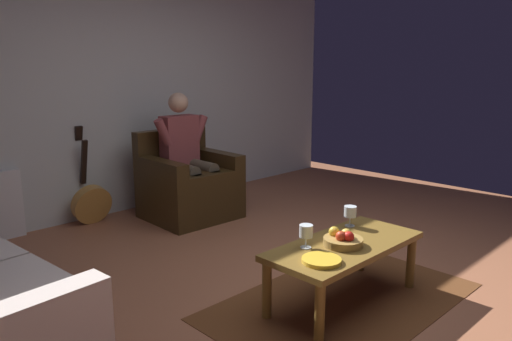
{
  "coord_description": "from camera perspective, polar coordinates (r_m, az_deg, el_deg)",
  "views": [
    {
      "loc": [
        2.71,
        1.87,
        1.54
      ],
      "look_at": [
        -0.09,
        -0.93,
        0.68
      ],
      "focal_mm": 34.35,
      "sensor_mm": 36.0,
      "label": 1
    }
  ],
  "objects": [
    {
      "name": "person_seated",
      "position": [
        4.98,
        -8.08,
        2.18
      ],
      "size": [
        0.64,
        0.59,
        1.26
      ],
      "rotation": [
        0.0,
        0.0,
        -0.04
      ],
      "color": "brown",
      "rests_on": "ground"
    },
    {
      "name": "decorative_dish",
      "position": [
        2.92,
        7.63,
        -10.32
      ],
      "size": [
        0.23,
        0.23,
        0.02
      ],
      "primitive_type": "cylinder",
      "color": "gold",
      "rests_on": "coffee_table"
    },
    {
      "name": "rug",
      "position": [
        3.41,
        10.03,
        -14.69
      ],
      "size": [
        1.83,
        1.12,
        0.01
      ],
      "primitive_type": "cube",
      "rotation": [
        0.0,
        0.0,
        -0.01
      ],
      "color": "brown",
      "rests_on": "ground"
    },
    {
      "name": "ground_plane",
      "position": [
        3.64,
        9.73,
        -12.97
      ],
      "size": [
        6.87,
        6.87,
        0.0
      ],
      "primitive_type": "plane",
      "color": "#9A5C3F"
    },
    {
      "name": "coffee_table",
      "position": [
        3.27,
        10.26,
        -9.26
      ],
      "size": [
        1.13,
        0.52,
        0.41
      ],
      "rotation": [
        0.0,
        0.0,
        -0.01
      ],
      "color": "brown",
      "rests_on": "ground"
    },
    {
      "name": "wine_glass_near",
      "position": [
        3.1,
        5.85,
        -7.18
      ],
      "size": [
        0.09,
        0.09,
        0.15
      ],
      "color": "silver",
      "rests_on": "coffee_table"
    },
    {
      "name": "guitar",
      "position": [
        5.08,
        -18.65,
        -3.42
      ],
      "size": [
        0.39,
        0.29,
        0.96
      ],
      "color": "#B47E38",
      "rests_on": "ground"
    },
    {
      "name": "wine_glass_far",
      "position": [
        3.55,
        10.92,
        -4.84
      ],
      "size": [
        0.09,
        0.09,
        0.15
      ],
      "color": "silver",
      "rests_on": "coffee_table"
    },
    {
      "name": "armchair",
      "position": [
        5.05,
        -7.91,
        -1.83
      ],
      "size": [
        0.85,
        0.81,
        0.88
      ],
      "rotation": [
        0.0,
        0.0,
        -0.04
      ],
      "color": "#352511",
      "rests_on": "ground"
    },
    {
      "name": "wall_back",
      "position": [
        5.37,
        -14.8,
        10.07
      ],
      "size": [
        6.13,
        0.06,
        2.75
      ],
      "primitive_type": "cube",
      "color": "silver",
      "rests_on": "ground"
    },
    {
      "name": "fruit_bowl",
      "position": [
        3.19,
        10.09,
        -7.93
      ],
      "size": [
        0.25,
        0.25,
        0.11
      ],
      "color": "olive",
      "rests_on": "coffee_table"
    }
  ]
}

